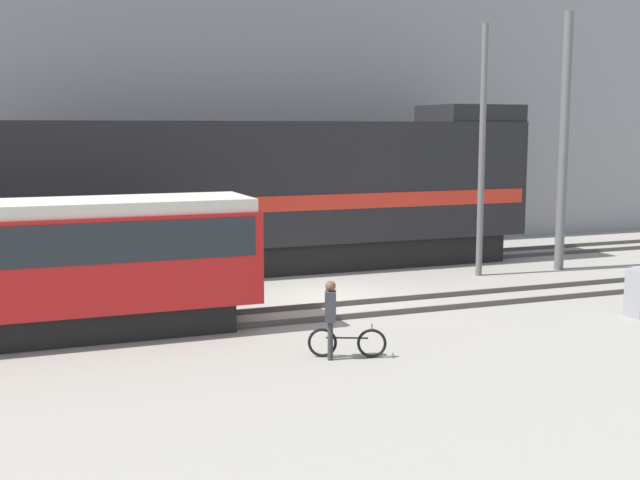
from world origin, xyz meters
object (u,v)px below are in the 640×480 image
(bicycle, at_px, (347,343))
(utility_pole_center, at_px, (482,152))
(streetcar, at_px, (32,262))
(freight_locomotive, at_px, (273,193))
(person, at_px, (330,312))
(utility_pole_right, at_px, (564,143))

(bicycle, relative_size, utility_pole_center, 0.19)
(streetcar, height_order, utility_pole_center, utility_pole_center)
(freight_locomotive, height_order, person, freight_locomotive)
(freight_locomotive, distance_m, bicycle, 10.88)
(bicycle, height_order, utility_pole_right, utility_pole_right)
(freight_locomotive, bearing_deg, bicycle, -99.36)
(person, relative_size, utility_pole_right, 0.19)
(freight_locomotive, relative_size, utility_pole_center, 2.27)
(bicycle, bearing_deg, streetcar, 147.75)
(person, height_order, utility_pole_right, utility_pole_right)
(utility_pole_center, distance_m, utility_pole_right, 3.17)
(freight_locomotive, relative_size, utility_pole_right, 2.14)
(person, distance_m, utility_pole_center, 11.19)
(freight_locomotive, distance_m, utility_pole_right, 9.85)
(person, bearing_deg, streetcar, 146.21)
(streetcar, bearing_deg, freight_locomotive, 40.44)
(person, height_order, utility_pole_center, utility_pole_center)
(freight_locomotive, bearing_deg, person, -101.34)
(freight_locomotive, distance_m, utility_pole_center, 6.97)
(utility_pole_center, bearing_deg, streetcar, -166.42)
(freight_locomotive, height_order, bicycle, freight_locomotive)
(bicycle, xyz_separation_m, utility_pole_right, (10.86, 7.16, 3.96))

